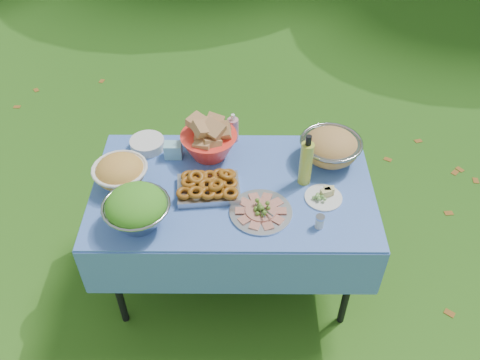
% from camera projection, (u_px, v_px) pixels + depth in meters
% --- Properties ---
extents(ground, '(80.00, 80.00, 0.00)m').
position_uv_depth(ground, '(234.00, 274.00, 3.17)').
color(ground, black).
rests_on(ground, ground).
extents(picnic_table, '(1.46, 0.86, 0.76)m').
position_uv_depth(picnic_table, '(233.00, 234.00, 2.91)').
color(picnic_table, '#84B5FF').
rests_on(picnic_table, ground).
extents(salad_bowl, '(0.42, 0.42, 0.21)m').
position_uv_depth(salad_bowl, '(137.00, 209.00, 2.39)').
color(salad_bowl, '#999BA1').
rests_on(salad_bowl, picnic_table).
extents(pasta_bowl_white, '(0.36, 0.36, 0.16)m').
position_uv_depth(pasta_bowl_white, '(120.00, 172.00, 2.61)').
color(pasta_bowl_white, silver).
rests_on(pasta_bowl_white, picnic_table).
extents(plate_stack, '(0.22, 0.22, 0.06)m').
position_uv_depth(plate_stack, '(147.00, 144.00, 2.86)').
color(plate_stack, silver).
rests_on(plate_stack, picnic_table).
extents(wipes_box, '(0.10, 0.07, 0.09)m').
position_uv_depth(wipes_box, '(173.00, 150.00, 2.79)').
color(wipes_box, '#82C7D6').
rests_on(wipes_box, picnic_table).
extents(sanitizer_bottle, '(0.08, 0.08, 0.18)m').
position_uv_depth(sanitizer_bottle, '(233.00, 127.00, 2.87)').
color(sanitizer_bottle, '#CB7D8D').
rests_on(sanitizer_bottle, picnic_table).
extents(bread_bowl, '(0.41, 0.41, 0.21)m').
position_uv_depth(bread_bowl, '(209.00, 140.00, 2.76)').
color(bread_bowl, '#F93124').
rests_on(bread_bowl, picnic_table).
extents(pasta_bowl_steel, '(0.44, 0.44, 0.18)m').
position_uv_depth(pasta_bowl_steel, '(331.00, 147.00, 2.74)').
color(pasta_bowl_steel, '#999BA1').
rests_on(pasta_bowl_steel, picnic_table).
extents(fried_tray, '(0.34, 0.25, 0.07)m').
position_uv_depth(fried_tray, '(209.00, 187.00, 2.59)').
color(fried_tray, '#A8A7AC').
rests_on(fried_tray, picnic_table).
extents(charcuterie_platter, '(0.36, 0.36, 0.07)m').
position_uv_depth(charcuterie_platter, '(261.00, 208.00, 2.49)').
color(charcuterie_platter, silver).
rests_on(charcuterie_platter, picnic_table).
extents(oil_bottle, '(0.08, 0.08, 0.30)m').
position_uv_depth(oil_bottle, '(306.00, 160.00, 2.57)').
color(oil_bottle, '#AEBB37').
rests_on(oil_bottle, picnic_table).
extents(cheese_plate, '(0.19, 0.19, 0.05)m').
position_uv_depth(cheese_plate, '(324.00, 195.00, 2.57)').
color(cheese_plate, silver).
rests_on(cheese_plate, picnic_table).
extents(shaker, '(0.05, 0.05, 0.07)m').
position_uv_depth(shaker, '(320.00, 222.00, 2.42)').
color(shaker, silver).
rests_on(shaker, picnic_table).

